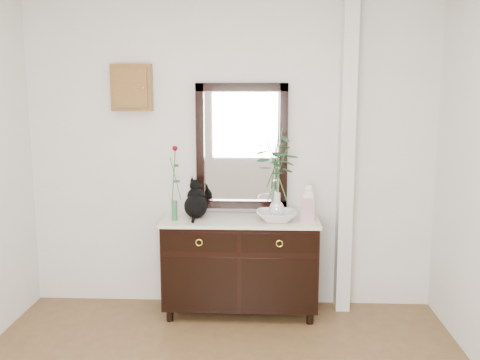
{
  "coord_description": "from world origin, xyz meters",
  "views": [
    {
      "loc": [
        0.29,
        -2.69,
        1.92
      ],
      "look_at": [
        0.1,
        1.63,
        1.2
      ],
      "focal_mm": 40.0,
      "sensor_mm": 36.0,
      "label": 1
    }
  ],
  "objects_px": {
    "cat": "(196,199)",
    "ginger_jar": "(308,202)",
    "sideboard": "(241,261)",
    "lotus_bowl": "(277,216)"
  },
  "relations": [
    {
      "from": "cat",
      "to": "ginger_jar",
      "type": "xyz_separation_m",
      "value": [
        0.96,
        -0.06,
        -0.01
      ]
    },
    {
      "from": "lotus_bowl",
      "to": "ginger_jar",
      "type": "distance_m",
      "value": 0.29
    },
    {
      "from": "sideboard",
      "to": "cat",
      "type": "relative_size",
      "value": 4.07
    },
    {
      "from": "sideboard",
      "to": "ginger_jar",
      "type": "height_order",
      "value": "ginger_jar"
    },
    {
      "from": "sideboard",
      "to": "lotus_bowl",
      "type": "bearing_deg",
      "value": -12.12
    },
    {
      "from": "lotus_bowl",
      "to": "ginger_jar",
      "type": "relative_size",
      "value": 1.07
    },
    {
      "from": "cat",
      "to": "ginger_jar",
      "type": "distance_m",
      "value": 0.96
    },
    {
      "from": "sideboard",
      "to": "cat",
      "type": "xyz_separation_m",
      "value": [
        -0.39,
        0.04,
        0.54
      ]
    },
    {
      "from": "sideboard",
      "to": "ginger_jar",
      "type": "xyz_separation_m",
      "value": [
        0.57,
        -0.02,
        0.53
      ]
    },
    {
      "from": "sideboard",
      "to": "ginger_jar",
      "type": "relative_size",
      "value": 4.23
    }
  ]
}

